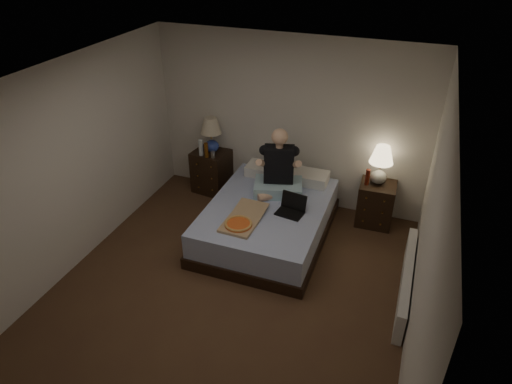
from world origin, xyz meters
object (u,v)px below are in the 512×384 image
at_px(beer_bottle_left, 206,150).
at_px(pizza_box, 238,224).
at_px(water_bottle, 201,147).
at_px(radiator, 406,281).
at_px(nightstand_left, 212,171).
at_px(lamp_left, 211,135).
at_px(lamp_right, 380,165).
at_px(bed, 267,221).
at_px(beer_bottle_right, 367,177).
at_px(nightstand_right, 376,204).
at_px(person, 279,163).
at_px(soda_can, 213,155).
at_px(laptop, 290,206).

distance_m(beer_bottle_left, pizza_box, 1.67).
bearing_deg(water_bottle, radiator, -21.09).
height_order(nightstand_left, lamp_left, lamp_left).
bearing_deg(nightstand_left, lamp_right, 7.20).
distance_m(water_bottle, pizza_box, 1.77).
distance_m(nightstand_left, beer_bottle_left, 0.49).
bearing_deg(bed, nightstand_left, 144.67).
bearing_deg(radiator, beer_bottle_right, 118.54).
relative_size(bed, nightstand_left, 2.97).
bearing_deg(bed, nightstand_right, 32.14).
bearing_deg(beer_bottle_right, radiator, -61.46).
height_order(nightstand_left, water_bottle, water_bottle).
relative_size(beer_bottle_left, person, 0.25).
height_order(nightstand_left, soda_can, soda_can).
bearing_deg(person, bed, -110.70).
relative_size(lamp_left, radiator, 0.35).
bearing_deg(nightstand_left, pizza_box, -46.89).
height_order(bed, lamp_left, lamp_left).
relative_size(soda_can, laptop, 0.29).
xyz_separation_m(soda_can, pizza_box, (0.95, -1.30, -0.18)).
bearing_deg(water_bottle, nightstand_left, 60.89).
relative_size(nightstand_left, person, 0.73).
height_order(bed, lamp_right, lamp_right).
relative_size(nightstand_right, pizza_box, 0.83).
height_order(lamp_left, water_bottle, lamp_left).
height_order(lamp_left, pizza_box, lamp_left).
bearing_deg(person, water_bottle, 149.02).
relative_size(lamp_left, person, 0.60).
height_order(beer_bottle_right, laptop, beer_bottle_right).
xyz_separation_m(person, pizza_box, (-0.20, -0.95, -0.43)).
height_order(person, pizza_box, person).
height_order(lamp_right, person, person).
distance_m(nightstand_right, soda_can, 2.48).
distance_m(soda_can, radiator, 3.27).
distance_m(nightstand_left, lamp_left, 0.62).
xyz_separation_m(nightstand_left, person, (1.27, -0.51, 0.63)).
bearing_deg(pizza_box, nightstand_right, 45.62).
bearing_deg(laptop, lamp_left, 156.52).
bearing_deg(water_bottle, nightstand_right, 2.69).
xyz_separation_m(bed, soda_can, (-1.12, 0.70, 0.48)).
relative_size(lamp_left, beer_bottle_right, 2.43).
bearing_deg(soda_can, radiator, -22.11).
distance_m(laptop, pizza_box, 0.72).
relative_size(lamp_right, beer_bottle_left, 2.43).
bearing_deg(nightstand_left, beer_bottle_right, 5.07).
bearing_deg(nightstand_left, radiator, -16.91).
xyz_separation_m(nightstand_right, radiator, (0.55, -1.35, -0.12)).
bearing_deg(lamp_right, person, -157.86).
bearing_deg(soda_can, water_bottle, 175.17).
bearing_deg(lamp_left, nightstand_left, -163.04).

